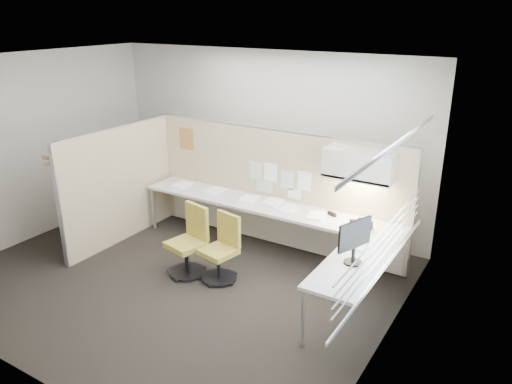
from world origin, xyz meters
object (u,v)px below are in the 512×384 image
Objects in this scene: chair_right at (222,250)px; phone at (362,225)px; monitor at (354,239)px; chair_left at (190,243)px; desk at (281,221)px.

chair_right is 1.84m from phone.
phone is (-0.23, 0.93, -0.24)m from monitor.
desk is at bearing 59.78° from chair_left.
desk is 17.10× the size of phone.
monitor is at bearing -67.42° from phone.
phone reaches higher than desk.
phone is (1.56, 0.90, 0.37)m from chair_right.
desk is 0.96m from chair_right.
desk is 1.29m from chair_left.
chair_right is 1.89m from monitor.
monitor is 2.17× the size of phone.
phone is at bearing 2.92° from desk.
chair_left is at bearing 112.97° from monitor.
chair_left is 0.47m from chair_right.
chair_right is 1.72× the size of monitor.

